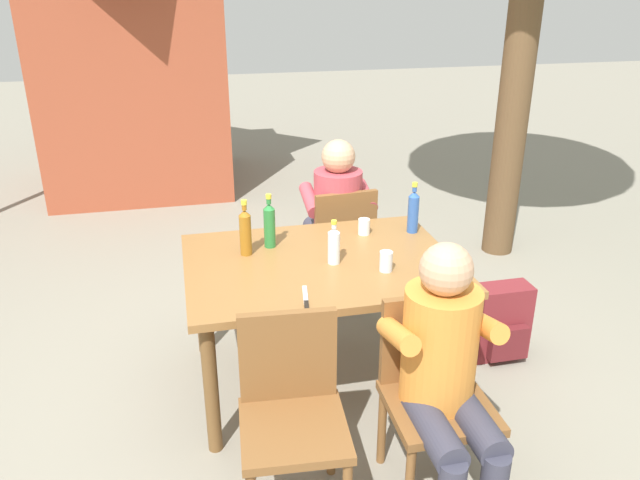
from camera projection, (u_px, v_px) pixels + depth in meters
ground_plane at (320, 378)px, 3.62m from camera, size 24.00×24.00×0.00m
dining_table at (320, 276)px, 3.36m from camera, size 1.42×1.06×0.75m
chair_near_right at (433, 385)px, 2.76m from camera, size 0.45×0.45×0.87m
chair_far_right at (340, 241)px, 4.24m from camera, size 0.48×0.48×0.87m
chair_near_left at (292, 406)px, 2.62m from camera, size 0.47×0.47×0.87m
person_in_white_shirt at (446, 367)px, 2.59m from camera, size 0.47×0.61×1.18m
person_in_plaid_shirt at (335, 212)px, 4.27m from camera, size 0.47×0.61×1.18m
bottle_amber at (245, 231)px, 3.35m from camera, size 0.06×0.06×0.31m
bottle_blue at (413, 211)px, 3.65m from camera, size 0.06×0.06×0.30m
bottle_green at (269, 224)px, 3.45m from camera, size 0.06×0.06×0.31m
bottle_clear at (334, 245)px, 3.26m from camera, size 0.06×0.06×0.24m
cup_glass at (386, 261)px, 3.20m from camera, size 0.07×0.07×0.11m
cup_white at (364, 227)px, 3.65m from camera, size 0.07×0.07×0.09m
table_knife at (306, 300)px, 2.92m from camera, size 0.06×0.24×0.01m
backpack_by_near_side at (501, 323)px, 3.75m from camera, size 0.33×0.23×0.47m
brick_kiosk at (131, 45)px, 6.45m from camera, size 2.07×2.04×2.81m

